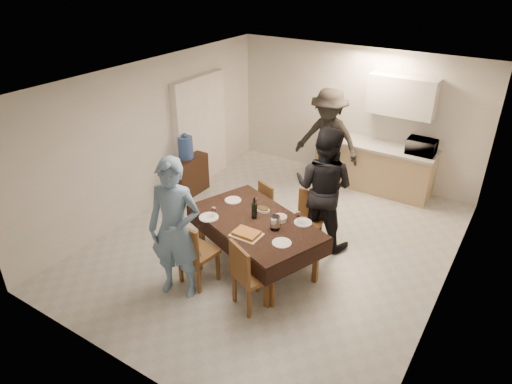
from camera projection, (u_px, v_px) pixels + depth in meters
floor at (276, 243)px, 7.29m from camera, size 5.00×6.00×0.02m
ceiling at (280, 81)px, 6.07m from camera, size 5.00×6.00×0.02m
wall_back at (355, 114)px, 8.92m from camera, size 5.00×0.02×2.60m
wall_front at (123, 279)px, 4.45m from camera, size 5.00×0.02×2.60m
wall_left at (152, 136)px, 7.87m from camera, size 0.02×6.00×2.60m
wall_right at (457, 217)px, 5.49m from camera, size 0.02×6.00×2.60m
stub_partition at (201, 130)px, 8.84m from camera, size 0.15×1.40×2.10m
kitchen_base_cabinet at (373, 168)px, 8.80m from camera, size 2.20×0.60×0.86m
kitchen_worktop at (376, 146)px, 8.59m from camera, size 2.24×0.64×0.05m
upper_cabinet at (402, 96)px, 8.10m from camera, size 1.20×0.34×0.70m
dining_table at (255, 222)px, 6.47m from camera, size 2.21×1.74×0.76m
chair_near_left at (193, 248)px, 6.11m from camera, size 0.51×0.51×0.54m
chair_near_right at (249, 271)px, 5.69m from camera, size 0.59×0.61×0.53m
chair_far_left at (254, 207)px, 7.28m from camera, size 0.49×0.50×0.45m
chair_far_right at (305, 220)px, 6.82m from camera, size 0.48×0.48×0.50m
console at (188, 176)px, 8.64m from camera, size 0.39×0.79×0.73m
water_jug at (186, 148)px, 8.37m from camera, size 0.27×0.27×0.41m
wine_bottle at (254, 208)px, 6.44m from camera, size 0.08×0.08×0.33m
water_pitcher at (275, 223)px, 6.20m from camera, size 0.13×0.13×0.20m
savoury_tart at (246, 233)px, 6.11m from camera, size 0.40×0.30×0.05m
salad_bowl at (280, 218)px, 6.43m from camera, size 0.19×0.19×0.07m
mushroom_dish at (263, 210)px, 6.68m from camera, size 0.19×0.19×0.03m
wine_glass_a at (213, 212)px, 6.49m from camera, size 0.08×0.08×0.18m
wine_glass_b at (298, 217)px, 6.33m from camera, size 0.09×0.09×0.21m
wine_glass_c at (255, 202)px, 6.73m from camera, size 0.08×0.08×0.18m
plate_near_left at (209, 217)px, 6.51m from camera, size 0.28×0.28×0.02m
plate_near_right at (282, 243)px, 5.94m from camera, size 0.26×0.26×0.01m
plate_far_left at (233, 200)px, 6.96m from camera, size 0.25×0.25×0.01m
plate_far_right at (303, 222)px, 6.39m from camera, size 0.25×0.25×0.01m
microwave at (422, 147)px, 8.12m from camera, size 0.50×0.34×0.28m
person_near at (175, 230)px, 5.83m from camera, size 0.83×0.67×1.96m
person_far at (324, 188)px, 6.88m from camera, size 0.97×0.77×1.94m
person_kitchen at (327, 140)px, 8.59m from camera, size 1.27×0.73×1.96m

